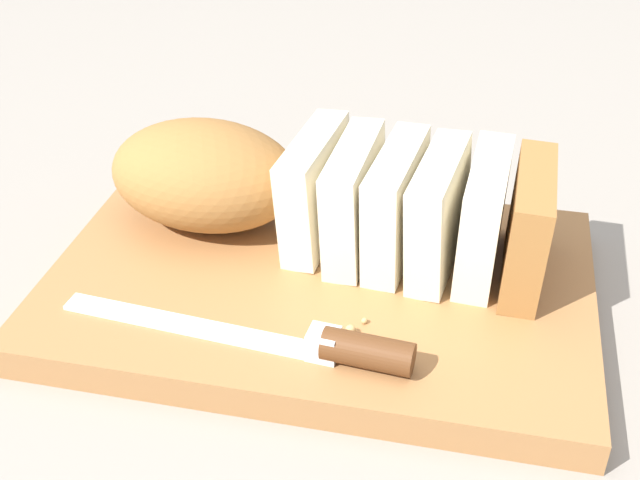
# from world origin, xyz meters

# --- Properties ---
(ground_plane) EXTENTS (3.00, 3.00, 0.00)m
(ground_plane) POSITION_xyz_m (0.00, 0.00, 0.00)
(ground_plane) COLOR gray
(cutting_board) EXTENTS (0.41, 0.27, 0.02)m
(cutting_board) POSITION_xyz_m (0.00, 0.00, 0.01)
(cutting_board) COLOR #9E6B3D
(cutting_board) RESTS_ON ground_plane
(bread_loaf) EXTENTS (0.35, 0.13, 0.09)m
(bread_loaf) POSITION_xyz_m (-0.02, 0.05, 0.07)
(bread_loaf) COLOR #996633
(bread_loaf) RESTS_ON cutting_board
(bread_knife) EXTENTS (0.25, 0.03, 0.02)m
(bread_knife) POSITION_xyz_m (0.02, -0.09, 0.03)
(bread_knife) COLOR silver
(bread_knife) RESTS_ON cutting_board
(crumb_near_knife) EXTENTS (0.00, 0.00, 0.00)m
(crumb_near_knife) POSITION_xyz_m (0.04, -0.05, 0.03)
(crumb_near_knife) COLOR tan
(crumb_near_knife) RESTS_ON cutting_board
(crumb_near_loaf) EXTENTS (0.00, 0.00, 0.00)m
(crumb_near_loaf) POSITION_xyz_m (0.02, 0.06, 0.03)
(crumb_near_loaf) COLOR tan
(crumb_near_loaf) RESTS_ON cutting_board
(crumb_stray_left) EXTENTS (0.00, 0.00, 0.00)m
(crumb_stray_left) POSITION_xyz_m (0.00, 0.06, 0.03)
(crumb_stray_left) COLOR tan
(crumb_stray_left) RESTS_ON cutting_board
(crumb_stray_right) EXTENTS (0.01, 0.01, 0.01)m
(crumb_stray_right) POSITION_xyz_m (0.04, -0.06, 0.03)
(crumb_stray_right) COLOR tan
(crumb_stray_right) RESTS_ON cutting_board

